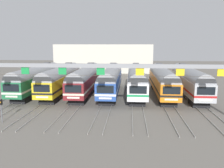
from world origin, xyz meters
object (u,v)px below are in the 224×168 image
(commuter_train_blue, at_px, (111,79))
(commuter_train_maroon, at_px, (86,79))
(commuter_train_white, at_px, (136,79))
(commuter_train_stainless, at_px, (189,80))
(commuter_train_orange, at_px, (162,80))
(yard_signal_mast, at_px, (1,106))
(catenary_gantry, at_px, (101,73))
(commuter_train_yellow, at_px, (61,78))
(commuter_train_green, at_px, (37,78))

(commuter_train_blue, bearing_deg, commuter_train_maroon, 180.00)
(commuter_train_white, xyz_separation_m, commuter_train_stainless, (8.66, 0.00, 0.00))
(commuter_train_orange, xyz_separation_m, yard_signal_mast, (-19.48, -15.29, -0.80))
(commuter_train_white, relative_size, yard_signal_mast, 6.69)
(commuter_train_maroon, height_order, commuter_train_orange, same)
(commuter_train_orange, bearing_deg, commuter_train_maroon, 180.00)
(commuter_train_maroon, xyz_separation_m, commuter_train_stainless, (17.32, 0.00, 0.00))
(commuter_train_blue, xyz_separation_m, catenary_gantry, (0.00, -13.50, 2.77))
(catenary_gantry, height_order, yard_signal_mast, catenary_gantry)
(catenary_gantry, relative_size, yard_signal_mast, 11.56)
(commuter_train_blue, height_order, yard_signal_mast, commuter_train_blue)
(commuter_train_white, bearing_deg, commuter_train_blue, 180.00)
(commuter_train_yellow, relative_size, commuter_train_white, 1.00)
(commuter_train_white, bearing_deg, commuter_train_orange, 0.00)
(commuter_train_white, xyz_separation_m, catenary_gantry, (-4.33, -13.50, 2.77))
(commuter_train_blue, distance_m, commuter_train_orange, 8.66)
(commuter_train_white, height_order, yard_signal_mast, commuter_train_white)
(commuter_train_maroon, xyz_separation_m, yard_signal_mast, (-6.49, -15.29, -0.80))
(commuter_train_yellow, relative_size, commuter_train_orange, 1.00)
(commuter_train_yellow, height_order, commuter_train_maroon, same)
(commuter_train_maroon, relative_size, commuter_train_blue, 1.00)
(commuter_train_blue, distance_m, catenary_gantry, 13.78)
(commuter_train_orange, relative_size, commuter_train_stainless, 1.00)
(commuter_train_blue, distance_m, commuter_train_white, 4.33)
(commuter_train_white, bearing_deg, commuter_train_maroon, 180.00)
(commuter_train_white, distance_m, commuter_train_stainless, 8.66)
(commuter_train_green, height_order, commuter_train_orange, same)
(commuter_train_blue, bearing_deg, catenary_gantry, -90.00)
(commuter_train_stainless, height_order, yard_signal_mast, commuter_train_stainless)
(commuter_train_yellow, bearing_deg, commuter_train_white, 0.00)
(commuter_train_blue, relative_size, commuter_train_white, 1.00)
(commuter_train_green, distance_m, yard_signal_mast, 15.46)
(catenary_gantry, bearing_deg, commuter_train_maroon, 107.78)
(commuter_train_orange, bearing_deg, commuter_train_yellow, 180.00)
(commuter_train_yellow, bearing_deg, commuter_train_blue, 0.00)
(commuter_train_yellow, relative_size, commuter_train_maroon, 1.00)
(yard_signal_mast, bearing_deg, commuter_train_maroon, 66.99)
(catenary_gantry, bearing_deg, commuter_train_yellow, 122.68)
(commuter_train_yellow, bearing_deg, commuter_train_maroon, 0.00)
(catenary_gantry, bearing_deg, yard_signal_mast, -170.60)
(commuter_train_stainless, distance_m, catenary_gantry, 18.94)
(commuter_train_stainless, bearing_deg, commuter_train_white, 180.00)
(catenary_gantry, distance_m, yard_signal_mast, 11.54)
(commuter_train_maroon, relative_size, catenary_gantry, 0.58)
(commuter_train_green, height_order, yard_signal_mast, commuter_train_green)
(commuter_train_stainless, bearing_deg, commuter_train_maroon, 180.00)
(commuter_train_white, distance_m, catenary_gantry, 14.44)
(commuter_train_maroon, distance_m, commuter_train_white, 8.66)
(commuter_train_yellow, relative_size, yard_signal_mast, 6.69)
(commuter_train_white, height_order, catenary_gantry, catenary_gantry)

